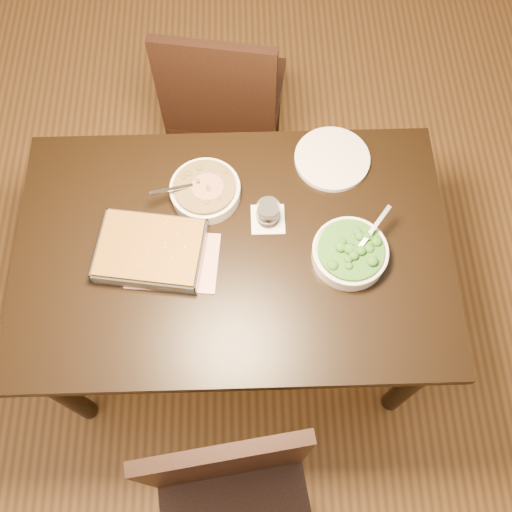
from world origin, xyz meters
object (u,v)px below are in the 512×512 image
chair_near (235,510)px  dinner_plate (332,159)px  baking_dish (151,251)px  wine_tumbler (268,213)px  table (233,260)px  chair_far (224,100)px  stew_bowl (205,190)px  broccoli_bowl (350,253)px

chair_near → dinner_plate: bearing=63.9°
baking_dish → wine_tumbler: bearing=25.8°
table → baking_dish: size_ratio=3.86×
chair_near → chair_far: size_ratio=1.02×
table → stew_bowl: stew_bowl is taller
table → dinner_plate: (0.35, 0.32, 0.10)m
broccoli_bowl → wine_tumbler: (-0.25, 0.14, 0.01)m
stew_bowl → baking_dish: (-0.17, -0.21, -0.00)m
broccoli_bowl → chair_near: size_ratio=0.25×
table → baking_dish: 0.28m
stew_bowl → chair_far: chair_far is taller
chair_near → baking_dish: bearing=100.2°
stew_bowl → chair_near: bearing=-85.4°
chair_far → stew_bowl: bearing=94.6°
chair_far → broccoli_bowl: bearing=125.8°
chair_far → chair_near: bearing=100.6°
wine_tumbler → chair_far: chair_far is taller
dinner_plate → baking_dish: bearing=-150.5°
broccoli_bowl → chair_near: (-0.38, -0.72, -0.24)m
baking_dish → dinner_plate: bearing=38.1°
wine_tumbler → chair_near: chair_near is taller
stew_bowl → dinner_plate: (0.43, 0.13, -0.02)m
table → chair_near: size_ratio=1.43×
stew_bowl → broccoli_bowl: broccoli_bowl is taller
broccoli_bowl → chair_near: chair_near is taller
wine_tumbler → chair_near: 0.91m
chair_far → baking_dish: bearing=84.0°
dinner_plate → chair_far: bearing=130.3°
table → chair_far: bearing=92.6°
stew_bowl → wine_tumbler: stew_bowl is taller
chair_near → wine_tumbler: bearing=73.6°
wine_tumbler → dinner_plate: wine_tumbler is taller
chair_near → broccoli_bowl: bearing=54.4°
baking_dish → wine_tumbler: wine_tumbler is taller
table → baking_dish: (-0.26, -0.02, 0.12)m
stew_bowl → baking_dish: bearing=-128.5°
baking_dish → wine_tumbler: 0.39m
table → broccoli_bowl: (0.37, -0.04, 0.13)m
table → baking_dish: baking_dish is taller
stew_bowl → broccoli_bowl: 0.51m
stew_bowl → dinner_plate: stew_bowl is taller
wine_tumbler → broccoli_bowl: bearing=-29.5°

